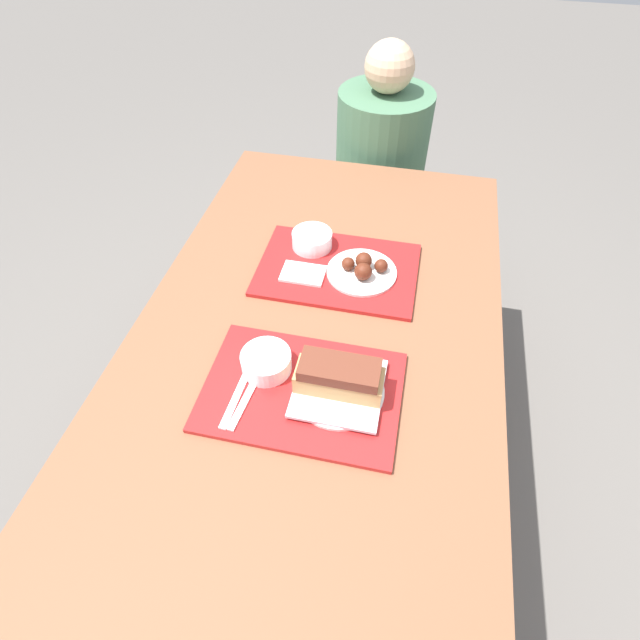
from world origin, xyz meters
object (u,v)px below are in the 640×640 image
at_px(tray_far, 338,269).
at_px(bowl_coleslaw_near, 266,361).
at_px(bowl_coleslaw_far, 312,239).
at_px(wings_plate_far, 363,269).
at_px(person_seated_across, 382,146).
at_px(brisket_sandwich_plate, 339,381).
at_px(tray_near, 302,391).

height_order(tray_far, bowl_coleslaw_near, bowl_coleslaw_near).
distance_m(bowl_coleslaw_far, wings_plate_far, 0.18).
xyz_separation_m(tray_far, wings_plate_far, (0.07, -0.01, 0.02)).
distance_m(bowl_coleslaw_near, wings_plate_far, 0.40).
height_order(tray_far, person_seated_across, person_seated_across).
xyz_separation_m(brisket_sandwich_plate, person_seated_across, (-0.06, 1.20, -0.09)).
xyz_separation_m(bowl_coleslaw_near, brisket_sandwich_plate, (0.17, -0.03, 0.01)).
relative_size(tray_far, person_seated_across, 0.67).
bearing_deg(person_seated_across, tray_near, -91.04).
xyz_separation_m(tray_far, bowl_coleslaw_far, (-0.09, 0.08, 0.03)).
bearing_deg(wings_plate_far, bowl_coleslaw_far, 151.70).
relative_size(tray_far, brisket_sandwich_plate, 2.16).
xyz_separation_m(bowl_coleslaw_near, bowl_coleslaw_far, (0.00, 0.45, 0.00)).
height_order(wings_plate_far, person_seated_across, person_seated_across).
relative_size(tray_far, bowl_coleslaw_far, 3.80).
relative_size(tray_near, brisket_sandwich_plate, 2.16).
bearing_deg(tray_near, brisket_sandwich_plate, 9.25).
xyz_separation_m(bowl_coleslaw_near, wings_plate_far, (0.16, 0.36, -0.01)).
bearing_deg(bowl_coleslaw_far, brisket_sandwich_plate, -70.48).
height_order(tray_far, bowl_coleslaw_far, bowl_coleslaw_far).
bearing_deg(tray_far, bowl_coleslaw_near, -103.84).
bearing_deg(brisket_sandwich_plate, wings_plate_far, 91.36).
distance_m(brisket_sandwich_plate, wings_plate_far, 0.39).
height_order(brisket_sandwich_plate, person_seated_across, person_seated_across).
bearing_deg(tray_near, bowl_coleslaw_far, 100.35).
distance_m(tray_far, person_seated_across, 0.80).
distance_m(tray_near, wings_plate_far, 0.41).
bearing_deg(wings_plate_far, tray_far, 172.77).
bearing_deg(bowl_coleslaw_near, tray_near, -24.02).
distance_m(wings_plate_far, person_seated_across, 0.81).
xyz_separation_m(bowl_coleslaw_far, wings_plate_far, (0.16, -0.09, -0.01)).
xyz_separation_m(tray_near, tray_far, (-0.00, 0.41, 0.00)).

